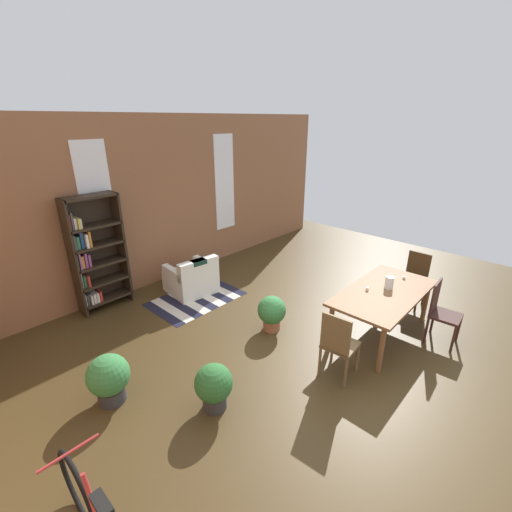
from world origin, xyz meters
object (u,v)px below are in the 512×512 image
object	(u,v)px
potted_plant_window	(109,378)
dining_chair_head_left	(338,343)
vase_on_table	(389,283)
dining_chair_head_right	(414,277)
armchair_white	(192,279)
dining_table	(384,296)
dining_chair_near_right	(441,311)
potted_plant_corner	(272,312)
bookshelf_tall	(94,255)
potted_plant_by_shelf	(214,385)

from	to	relation	value
potted_plant_window	dining_chair_head_left	bearing A→B (deg)	-38.68
vase_on_table	potted_plant_window	xyz separation A→B (m)	(-3.61, 1.73, -0.50)
dining_chair_head_right	dining_chair_head_left	distance (m)	2.62
armchair_white	dining_chair_head_left	bearing A→B (deg)	-93.55
vase_on_table	armchair_white	world-z (taller)	vase_on_table
dining_table	dining_chair_near_right	world-z (taller)	dining_chair_near_right
dining_table	dining_chair_head_left	world-z (taller)	dining_chair_head_left
potted_plant_window	potted_plant_corner	bearing A→B (deg)	-9.71
dining_table	bookshelf_tall	distance (m)	4.72
dining_chair_head_right	bookshelf_tall	xyz separation A→B (m)	(-3.85, 3.96, 0.49)
dining_chair_head_left	bookshelf_tall	xyz separation A→B (m)	(-1.24, 3.96, 0.49)
bookshelf_tall	potted_plant_corner	xyz separation A→B (m)	(1.50, -2.65, -0.69)
bookshelf_tall	armchair_white	world-z (taller)	bookshelf_tall
dining_table	bookshelf_tall	size ratio (longest dim) A/B	0.94
bookshelf_tall	dining_chair_head_right	bearing A→B (deg)	-45.75
bookshelf_tall	potted_plant_window	world-z (taller)	bookshelf_tall
dining_chair_head_left	bookshelf_tall	distance (m)	4.18
vase_on_table	dining_chair_near_right	distance (m)	0.82
vase_on_table	potted_plant_corner	distance (m)	1.84
dining_chair_near_right	potted_plant_by_shelf	bearing A→B (deg)	155.09
vase_on_table	dining_chair_head_left	world-z (taller)	dining_chair_head_left
dining_chair_head_left	potted_plant_by_shelf	size ratio (longest dim) A/B	1.66
vase_on_table	potted_plant_corner	bearing A→B (deg)	131.90
potted_plant_corner	armchair_white	bearing A→B (deg)	91.93
dining_table	vase_on_table	world-z (taller)	vase_on_table
dining_chair_head_right	dining_chair_head_left	size ratio (longest dim) A/B	1.00
dining_table	vase_on_table	distance (m)	0.22
vase_on_table	bookshelf_tall	xyz separation A→B (m)	(-2.68, 3.96, 0.17)
vase_on_table	dining_chair_head_left	bearing A→B (deg)	-179.76
armchair_white	potted_plant_window	bearing A→B (deg)	-147.08
dining_chair_head_right	armchair_white	size ratio (longest dim) A/B	1.08
vase_on_table	potted_plant_window	distance (m)	4.03
bookshelf_tall	vase_on_table	bearing A→B (deg)	-55.89
dining_chair_head_right	potted_plant_by_shelf	world-z (taller)	dining_chair_head_right
dining_table	armchair_white	size ratio (longest dim) A/B	2.12
potted_plant_by_shelf	potted_plant_window	world-z (taller)	potted_plant_window
dining_chair_head_left	potted_plant_window	size ratio (longest dim) A/B	1.54
vase_on_table	dining_chair_head_left	size ratio (longest dim) A/B	0.20
dining_chair_near_right	potted_plant_corner	world-z (taller)	dining_chair_near_right
potted_plant_corner	potted_plant_by_shelf	bearing A→B (deg)	-161.50
dining_table	potted_plant_by_shelf	size ratio (longest dim) A/B	3.27
dining_chair_near_right	bookshelf_tall	xyz separation A→B (m)	(-2.96, 4.66, 0.49)
armchair_white	dining_chair_near_right	bearing A→B (deg)	-68.97
vase_on_table	armchair_white	bearing A→B (deg)	110.85
potted_plant_by_shelf	potted_plant_window	bearing A→B (deg)	127.85
dining_table	bookshelf_tall	xyz separation A→B (m)	(-2.54, 3.96, 0.34)
dining_table	armchair_white	bearing A→B (deg)	108.76
potted_plant_by_shelf	vase_on_table	bearing A→B (deg)	-14.75
dining_chair_head_right	potted_plant_corner	bearing A→B (deg)	150.86
vase_on_table	bookshelf_tall	world-z (taller)	bookshelf_tall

